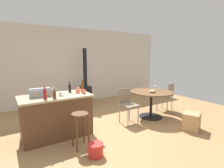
# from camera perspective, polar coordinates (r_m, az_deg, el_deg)

# --- Properties ---
(ground_plane) EXTENTS (8.80, 8.80, 0.00)m
(ground_plane) POSITION_cam_1_polar(r_m,az_deg,el_deg) (4.15, 0.30, -15.16)
(ground_plane) COLOR #A37A4C
(back_wall) EXTENTS (8.00, 0.10, 2.70)m
(back_wall) POSITION_cam_1_polar(r_m,az_deg,el_deg) (6.49, -13.98, 5.76)
(back_wall) COLOR beige
(back_wall) RESTS_ON ground_plane
(kitchen_island) EXTENTS (1.44, 0.77, 0.89)m
(kitchen_island) POSITION_cam_1_polar(r_m,az_deg,el_deg) (3.96, -17.78, -9.86)
(kitchen_island) COLOR brown
(kitchen_island) RESTS_ON ground_plane
(wooden_stool) EXTENTS (0.31, 0.31, 0.67)m
(wooden_stool) POSITION_cam_1_polar(r_m,az_deg,el_deg) (3.35, -10.42, -12.59)
(wooden_stool) COLOR brown
(wooden_stool) RESTS_ON ground_plane
(dining_table) EXTENTS (1.15, 1.15, 0.74)m
(dining_table) POSITION_cam_1_polar(r_m,az_deg,el_deg) (4.97, 12.79, -4.27)
(dining_table) COLOR black
(dining_table) RESTS_ON ground_plane
(folding_chair_near) EXTENTS (0.49, 0.49, 0.88)m
(folding_chair_near) POSITION_cam_1_polar(r_m,az_deg,el_deg) (5.70, 17.67, -3.23)
(folding_chair_near) COLOR #7F705B
(folding_chair_near) RESTS_ON ground_plane
(folding_chair_far) EXTENTS (0.42, 0.42, 0.88)m
(folding_chair_far) POSITION_cam_1_polar(r_m,az_deg,el_deg) (4.48, 5.01, -6.17)
(folding_chair_far) COLOR #7F705B
(folding_chair_far) RESTS_ON ground_plane
(wood_stove) EXTENTS (0.44, 0.45, 1.97)m
(wood_stove) POSITION_cam_1_polar(r_m,az_deg,el_deg) (6.15, -8.67, -2.42)
(wood_stove) COLOR black
(wood_stove) RESTS_ON ground_plane
(toolbox) EXTENTS (0.41, 0.24, 0.17)m
(toolbox) POSITION_cam_1_polar(r_m,az_deg,el_deg) (3.83, -22.46, -2.63)
(toolbox) COLOR gray
(toolbox) RESTS_ON kitchen_island
(bottle_0) EXTENTS (0.06, 0.06, 0.18)m
(bottle_0) POSITION_cam_1_polar(r_m,az_deg,el_deg) (4.00, -18.60, -2.08)
(bottle_0) COLOR #B7B2AD
(bottle_0) RESTS_ON kitchen_island
(bottle_1) EXTENTS (0.06, 0.06, 0.24)m
(bottle_1) POSITION_cam_1_polar(r_m,az_deg,el_deg) (4.08, -13.73, -1.35)
(bottle_1) COLOR black
(bottle_1) RESTS_ON kitchen_island
(bottle_2) EXTENTS (0.07, 0.07, 0.26)m
(bottle_2) POSITION_cam_1_polar(r_m,az_deg,el_deg) (3.55, -21.16, -3.11)
(bottle_2) COLOR maroon
(bottle_2) RESTS_ON kitchen_island
(bottle_3) EXTENTS (0.07, 0.07, 0.29)m
(bottle_3) POSITION_cam_1_polar(r_m,az_deg,el_deg) (4.00, -9.67, -1.15)
(bottle_3) COLOR #603314
(bottle_3) RESTS_ON kitchen_island
(bottle_4) EXTENTS (0.07, 0.07, 0.19)m
(bottle_4) POSITION_cam_1_polar(r_m,az_deg,el_deg) (3.55, -18.41, -3.38)
(bottle_4) COLOR #603314
(bottle_4) RESTS_ON kitchen_island
(cup_0) EXTENTS (0.11, 0.08, 0.08)m
(cup_0) POSITION_cam_1_polar(r_m,az_deg,el_deg) (4.17, -11.03, -1.73)
(cup_0) COLOR #DB6651
(cup_0) RESTS_ON kitchen_island
(cup_1) EXTENTS (0.12, 0.08, 0.09)m
(cup_1) POSITION_cam_1_polar(r_m,az_deg,el_deg) (3.95, -11.21, -2.30)
(cup_1) COLOR #DB6651
(cup_1) RESTS_ON kitchen_island
(cup_2) EXTENTS (0.11, 0.07, 0.10)m
(cup_2) POSITION_cam_1_polar(r_m,az_deg,el_deg) (3.85, -9.30, -2.47)
(cup_2) COLOR #DB6651
(cup_2) RESTS_ON kitchen_island
(cup_3) EXTENTS (0.13, 0.09, 0.09)m
(cup_3) POSITION_cam_1_polar(r_m,az_deg,el_deg) (3.76, -16.48, -3.11)
(cup_3) COLOR white
(cup_3) RESTS_ON kitchen_island
(wine_glass) EXTENTS (0.07, 0.07, 0.14)m
(wine_glass) POSITION_cam_1_polar(r_m,az_deg,el_deg) (5.11, 13.97, -0.78)
(wine_glass) COLOR silver
(wine_glass) RESTS_ON dining_table
(serving_bowl) EXTENTS (0.18, 0.18, 0.07)m
(serving_bowl) POSITION_cam_1_polar(r_m,az_deg,el_deg) (4.77, 13.10, -2.31)
(serving_bowl) COLOR tan
(serving_bowl) RESTS_ON dining_table
(cardboard_box) EXTENTS (0.51, 0.47, 0.41)m
(cardboard_box) POSITION_cam_1_polar(r_m,az_deg,el_deg) (4.53, 24.70, -11.11)
(cardboard_box) COLOR tan
(cardboard_box) RESTS_ON ground_plane
(plastic_bucket) EXTENTS (0.26, 0.26, 0.23)m
(plastic_bucket) POSITION_cam_1_polar(r_m,az_deg,el_deg) (3.21, -5.37, -20.73)
(plastic_bucket) COLOR red
(plastic_bucket) RESTS_ON ground_plane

